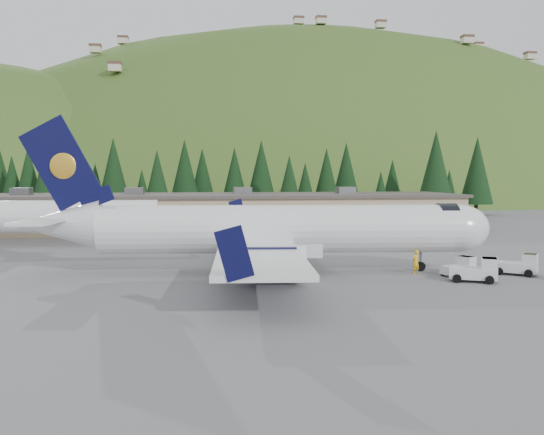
{
  "coord_description": "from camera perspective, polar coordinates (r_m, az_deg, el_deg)",
  "views": [
    {
      "loc": [
        -7.08,
        -47.66,
        7.79
      ],
      "look_at": [
        0.0,
        6.0,
        4.0
      ],
      "focal_mm": 40.0,
      "sensor_mm": 36.0,
      "label": 1
    }
  ],
  "objects": [
    {
      "name": "ground",
      "position": [
        48.81,
        0.93,
        -5.18
      ],
      "size": [
        600.0,
        600.0,
        0.0
      ],
      "primitive_type": "plane",
      "color": "slate"
    },
    {
      "name": "airliner",
      "position": [
        48.33,
        -0.37,
        -1.29
      ],
      "size": [
        37.62,
        35.32,
        12.48
      ],
      "rotation": [
        0.0,
        0.0,
        -0.08
      ],
      "color": "white",
      "rests_on": "ground"
    },
    {
      "name": "second_airliner",
      "position": [
        72.05,
        -21.84,
        0.16
      ],
      "size": [
        27.5,
        11.0,
        10.05
      ],
      "color": "white",
      "rests_on": "ground"
    },
    {
      "name": "baggage_tug_a",
      "position": [
        49.37,
        17.32,
        -4.49
      ],
      "size": [
        3.06,
        2.54,
        1.46
      ],
      "rotation": [
        0.0,
        0.0,
        0.48
      ],
      "color": "silver",
      "rests_on": "ground"
    },
    {
      "name": "baggage_tug_b",
      "position": [
        51.24,
        22.26,
        -4.18
      ],
      "size": [
        3.52,
        3.18,
        1.7
      ],
      "rotation": [
        0.0,
        0.0,
        -0.64
      ],
      "color": "silver",
      "rests_on": "ground"
    },
    {
      "name": "terminal_building",
      "position": [
        85.85,
        -6.12,
        0.53
      ],
      "size": [
        71.0,
        17.0,
        6.1
      ],
      "color": "tan",
      "rests_on": "ground"
    },
    {
      "name": "baggage_tug_d",
      "position": [
        46.89,
        18.79,
        -4.78
      ],
      "size": [
        3.74,
        3.03,
        1.78
      ],
      "rotation": [
        0.0,
        0.0,
        -0.43
      ],
      "color": "silver",
      "rests_on": "ground"
    },
    {
      "name": "ramp_worker",
      "position": [
        49.28,
        13.38,
        -4.08
      ],
      "size": [
        0.83,
        0.73,
        1.9
      ],
      "primitive_type": "imported",
      "rotation": [
        0.0,
        0.0,
        3.64
      ],
      "color": "yellow",
      "rests_on": "ground"
    },
    {
      "name": "tree_line",
      "position": [
        109.33,
        -5.65,
        3.84
      ],
      "size": [
        113.27,
        19.1,
        14.49
      ],
      "color": "black",
      "rests_on": "ground"
    },
    {
      "name": "hills",
      "position": [
        277.32,
        5.68,
        -15.09
      ],
      "size": [
        614.0,
        330.0,
        300.0
      ],
      "color": "#2C4F18",
      "rests_on": "ground"
    }
  ]
}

